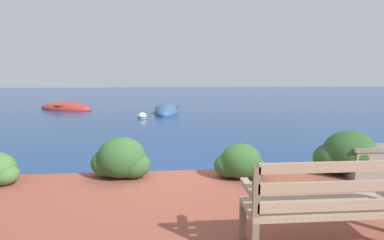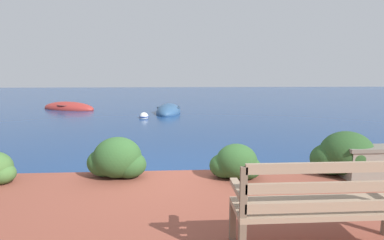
{
  "view_description": "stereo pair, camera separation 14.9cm",
  "coord_description": "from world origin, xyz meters",
  "px_view_note": "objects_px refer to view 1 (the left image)",
  "views": [
    {
      "loc": [
        -0.08,
        -5.04,
        1.88
      ],
      "look_at": [
        0.63,
        4.15,
        0.48
      ],
      "focal_mm": 28.0,
      "sensor_mm": 36.0,
      "label": 1
    },
    {
      "loc": [
        0.06,
        -5.05,
        1.88
      ],
      "look_at": [
        0.63,
        4.15,
        0.48
      ],
      "focal_mm": 28.0,
      "sensor_mm": 36.0,
      "label": 2
    }
  ],
  "objects_px": {
    "park_bench": "(336,202)",
    "rowboat_nearest": "(167,112)",
    "mooring_buoy": "(142,117)",
    "rowboat_mid": "(66,109)"
  },
  "relations": [
    {
      "from": "park_bench",
      "to": "rowboat_nearest",
      "type": "relative_size",
      "value": 0.58
    },
    {
      "from": "park_bench",
      "to": "mooring_buoy",
      "type": "bearing_deg",
      "value": 107.17
    },
    {
      "from": "mooring_buoy",
      "to": "rowboat_mid",
      "type": "bearing_deg",
      "value": 141.2
    },
    {
      "from": "rowboat_mid",
      "to": "rowboat_nearest",
      "type": "bearing_deg",
      "value": -173.12
    },
    {
      "from": "rowboat_nearest",
      "to": "mooring_buoy",
      "type": "bearing_deg",
      "value": 154.85
    },
    {
      "from": "rowboat_nearest",
      "to": "rowboat_mid",
      "type": "xyz_separation_m",
      "value": [
        -5.45,
        1.82,
        -0.01
      ]
    },
    {
      "from": "mooring_buoy",
      "to": "park_bench",
      "type": "bearing_deg",
      "value": -75.62
    },
    {
      "from": "park_bench",
      "to": "rowboat_nearest",
      "type": "bearing_deg",
      "value": 100.46
    },
    {
      "from": "rowboat_nearest",
      "to": "mooring_buoy",
      "type": "xyz_separation_m",
      "value": [
        -1.04,
        -1.72,
        -0.0
      ]
    },
    {
      "from": "park_bench",
      "to": "rowboat_mid",
      "type": "relative_size",
      "value": 0.49
    }
  ]
}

